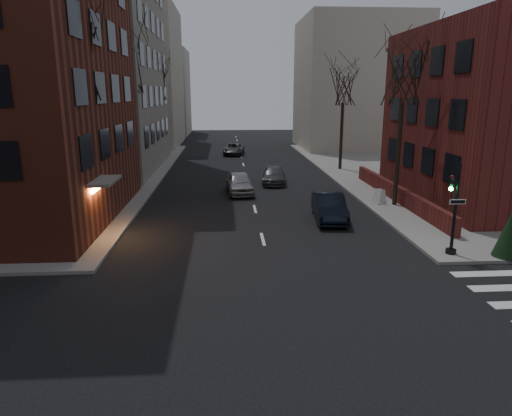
{
  "coord_description": "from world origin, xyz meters",
  "views": [
    {
      "loc": [
        -1.74,
        -9.21,
        6.96
      ],
      "look_at": [
        -0.44,
        10.35,
        2.0
      ],
      "focal_mm": 32.0,
      "sensor_mm": 36.0,
      "label": 1
    }
  ],
  "objects": [
    {
      "name": "ground",
      "position": [
        0.0,
        0.0,
        0.0
      ],
      "size": [
        160.0,
        160.0,
        0.0
      ],
      "primitive_type": "plane",
      "color": "black",
      "rests_on": "ground"
    },
    {
      "name": "building_left_tan",
      "position": [
        -17.0,
        34.0,
        14.0
      ],
      "size": [
        18.0,
        18.0,
        28.0
      ],
      "primitive_type": "cube",
      "color": "gray",
      "rests_on": "ground"
    },
    {
      "name": "low_wall_right",
      "position": [
        9.3,
        19.0,
        0.65
      ],
      "size": [
        0.35,
        16.0,
        1.0
      ],
      "primitive_type": "cube",
      "color": "maroon",
      "rests_on": "sidewalk_far_right"
    },
    {
      "name": "building_distant_la",
      "position": [
        -15.0,
        55.0,
        9.0
      ],
      "size": [
        14.0,
        16.0,
        18.0
      ],
      "primitive_type": "cube",
      "color": "#B4AA98",
      "rests_on": "ground"
    },
    {
      "name": "building_distant_ra",
      "position": [
        15.0,
        50.0,
        8.0
      ],
      "size": [
        14.0,
        14.0,
        16.0
      ],
      "primitive_type": "cube",
      "color": "#B4AA98",
      "rests_on": "ground"
    },
    {
      "name": "building_distant_lb",
      "position": [
        -13.0,
        72.0,
        7.0
      ],
      "size": [
        10.0,
        12.0,
        14.0
      ],
      "primitive_type": "cube",
      "color": "#B4AA98",
      "rests_on": "ground"
    },
    {
      "name": "traffic_signal",
      "position": [
        7.94,
        8.99,
        1.91
      ],
      "size": [
        0.76,
        0.44,
        4.0
      ],
      "color": "black",
      "rests_on": "sidewalk_far_right"
    },
    {
      "name": "tree_left_a",
      "position": [
        -8.8,
        14.0,
        8.47
      ],
      "size": [
        4.18,
        4.18,
        10.26
      ],
      "color": "#2D231C",
      "rests_on": "sidewalk_far_left"
    },
    {
      "name": "tree_left_b",
      "position": [
        -8.8,
        26.0,
        8.91
      ],
      "size": [
        4.4,
        4.4,
        10.8
      ],
      "color": "#2D231C",
      "rests_on": "sidewalk_far_left"
    },
    {
      "name": "tree_left_c",
      "position": [
        -8.8,
        40.0,
        8.03
      ],
      "size": [
        3.96,
        3.96,
        9.72
      ],
      "color": "#2D231C",
      "rests_on": "sidewalk_far_left"
    },
    {
      "name": "tree_right_a",
      "position": [
        8.8,
        18.0,
        8.03
      ],
      "size": [
        3.96,
        3.96,
        9.72
      ],
      "color": "#2D231C",
      "rests_on": "sidewalk_far_right"
    },
    {
      "name": "tree_right_b",
      "position": [
        8.8,
        32.0,
        7.59
      ],
      "size": [
        3.74,
        3.74,
        9.18
      ],
      "color": "#2D231C",
      "rests_on": "sidewalk_far_right"
    },
    {
      "name": "streetlamp_near",
      "position": [
        -8.2,
        22.0,
        4.24
      ],
      "size": [
        0.36,
        0.36,
        6.28
      ],
      "color": "black",
      "rests_on": "sidewalk_far_left"
    },
    {
      "name": "streetlamp_far",
      "position": [
        -8.2,
        42.0,
        4.24
      ],
      "size": [
        0.36,
        0.36,
        6.28
      ],
      "color": "black",
      "rests_on": "sidewalk_far_left"
    },
    {
      "name": "parked_sedan",
      "position": [
        4.0,
        15.22,
        0.75
      ],
      "size": [
        1.97,
        4.69,
        1.51
      ],
      "primitive_type": "imported",
      "rotation": [
        0.0,
        0.0,
        -0.08
      ],
      "color": "black",
      "rests_on": "ground"
    },
    {
      "name": "car_lane_silver",
      "position": [
        -0.8,
        22.58,
        0.75
      ],
      "size": [
        2.07,
        4.51,
        1.5
      ],
      "primitive_type": "imported",
      "rotation": [
        0.0,
        0.0,
        0.07
      ],
      "color": "gray",
      "rests_on": "ground"
    },
    {
      "name": "car_lane_gray",
      "position": [
        2.02,
        26.11,
        0.64
      ],
      "size": [
        2.26,
        4.57,
        1.28
      ],
      "primitive_type": "imported",
      "rotation": [
        0.0,
        0.0,
        -0.11
      ],
      "color": "#3E3E43",
      "rests_on": "ground"
    },
    {
      "name": "car_lane_far",
      "position": [
        -0.8,
        43.58,
        0.66
      ],
      "size": [
        2.65,
        4.94,
        1.32
      ],
      "primitive_type": "imported",
      "rotation": [
        0.0,
        0.0,
        -0.1
      ],
      "color": "#3A3A3E",
      "rests_on": "ground"
    },
    {
      "name": "sandwich_board",
      "position": [
        7.93,
        18.3,
        0.62
      ],
      "size": [
        0.62,
        0.71,
        0.95
      ],
      "primitive_type": "cube",
      "rotation": [
        0.0,
        0.0,
        0.41
      ],
      "color": "white",
      "rests_on": "sidewalk_far_right"
    },
    {
      "name": "evergreen_shrub",
      "position": [
        10.23,
        8.5,
        1.16
      ],
      "size": [
        1.58,
        1.58,
        2.02
      ],
      "primitive_type": "cone",
      "rotation": [
        0.0,
        0.0,
        0.39
      ],
      "color": "black",
      "rests_on": "sidewalk_far_right"
    }
  ]
}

